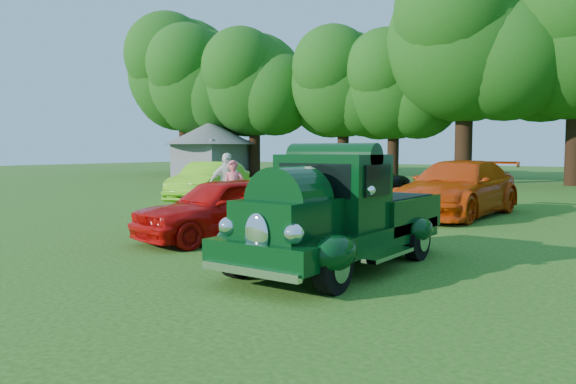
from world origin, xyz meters
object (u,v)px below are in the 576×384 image
Objects in this scene: spectator_pink at (234,190)px; spectator_grey at (329,191)px; back_car_black at (348,187)px; gazebo at (210,143)px; hero_pickup at (340,218)px; back_car_lime at (210,182)px; red_convertible at (223,208)px; spectator_white at (226,185)px; back_car_orange at (457,188)px.

spectator_grey is at bearing -7.95° from spectator_pink.
gazebo reaches higher than back_car_black.
hero_pickup reaches higher than spectator_grey.
gazebo reaches higher than back_car_lime.
hero_pickup is at bearing -26.55° from spectator_grey.
red_convertible is (-3.52, 1.00, -0.13)m from hero_pickup.
back_car_lime is (-6.24, 6.16, 0.06)m from red_convertible.
gazebo is (-16.82, 17.13, 1.47)m from spectator_white.
spectator_white is (-1.58, -4.41, 0.24)m from back_car_black.
hero_pickup reaches higher than back_car_lime.
back_car_black is 2.66× the size of spectator_white.
spectator_white is 0.29× the size of gazebo.
gazebo is at bearing 137.31° from hero_pickup.
gazebo is (-18.39, 12.72, 1.71)m from back_car_black.
red_convertible is 0.72× the size of back_car_orange.
gazebo is at bearing 71.13° from spectator_white.
spectator_grey is 3.09m from spectator_white.
back_car_lime is 9.02m from back_car_orange.
hero_pickup is at bearing -42.69° from gazebo.
red_convertible is at bearing 164.12° from hero_pickup.
red_convertible is 0.82× the size of back_car_black.
red_convertible is 2.43× the size of spectator_pink.
back_car_black is at bearing -34.67° from gazebo.
spectator_white is at bearing -60.68° from back_car_lime.
back_car_orange is at bearing 6.07° from spectator_pink.
hero_pickup is at bearing -53.52° from back_car_black.
spectator_grey reaches higher than back_car_lime.
red_convertible is 2.50× the size of spectator_grey.
spectator_grey is 0.87× the size of spectator_white.
hero_pickup is 6.05m from spectator_grey.
back_car_lime is 2.73× the size of spectator_pink.
red_convertible is 7.71m from back_car_orange.
back_car_black is 22.43m from gazebo.
spectator_white is (-5.43, -4.09, 0.12)m from back_car_orange.
spectator_pink is (-5.66, 3.80, 0.02)m from hero_pickup.
spectator_grey is (1.36, -3.47, 0.12)m from back_car_black.
back_car_lime is 0.81× the size of back_car_orange.
spectator_grey is (-2.49, -3.15, -0.01)m from back_car_orange.
spectator_pink reaches higher than back_car_orange.
spectator_white reaches higher than back_car_orange.
red_convertible is at bearing -107.84° from back_car_orange.
back_car_black is (-4.66, 8.54, -0.13)m from hero_pickup.
hero_pickup reaches higher than back_car_orange.
spectator_white is at bearing -45.53° from gazebo.
spectator_pink reaches higher than back_car_black.
gazebo reaches higher than red_convertible.
gazebo is (-19.53, 20.26, 1.71)m from red_convertible.
spectator_white reaches higher than spectator_pink.
spectator_pink is at bearing 140.63° from red_convertible.
back_car_orange is 3.02× the size of spectator_white.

